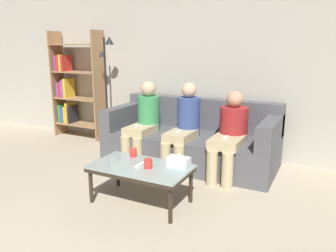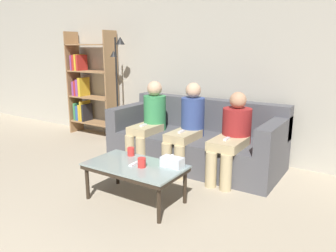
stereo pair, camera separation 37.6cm
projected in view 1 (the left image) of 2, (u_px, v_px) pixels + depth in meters
The scene contains 12 objects.
wall_back at pixel (208, 65), 4.71m from camera, with size 12.00×0.06×2.60m.
couch at pixel (191, 140), 4.46m from camera, with size 2.27×0.98×0.85m.
coffee_table at pixel (141, 170), 3.27m from camera, with size 1.00×0.56×0.39m.
cup_near_left at pixel (133, 153), 3.52m from camera, with size 0.08×0.08×0.09m.
cup_near_right at pixel (148, 163), 3.19m from camera, with size 0.08×0.08×0.10m.
tissue_box at pixel (179, 162), 3.22m from camera, with size 0.22×0.12×0.13m.
game_remote at pixel (140, 165), 3.26m from camera, with size 0.04×0.15×0.02m.
bookshelf at pixel (73, 88), 5.66m from camera, with size 0.94×0.32×1.81m.
standing_lamp at pixel (107, 80), 5.12m from camera, with size 0.31×0.26×1.70m.
seated_person_left_end at pixel (145, 120), 4.47m from camera, with size 0.31×0.67×1.10m.
seated_person_mid_left at pixel (185, 124), 4.19m from camera, with size 0.31×0.70×1.11m.
seated_person_mid_right at pixel (230, 132), 3.93m from camera, with size 0.35×0.73×1.03m.
Camera 1 is at (1.66, -0.32, 1.55)m, focal length 35.00 mm.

